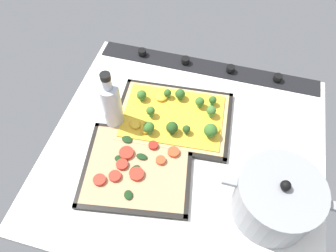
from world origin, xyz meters
The scene contains 8 objects.
ground_plane centered at (0.00, 0.00, -1.50)cm, with size 77.96×72.84×3.00cm, color silver.
stove_control_panel centered at (0.00, -32.92, 0.55)cm, with size 74.84×7.00×2.60cm.
baking_tray_front centered at (5.88, -8.77, 0.37)cm, with size 36.44×27.66×1.30cm.
broccoli_pizza centered at (5.49, -8.58, 1.91)cm, with size 33.85×25.08×5.84cm.
baking_tray_back centered at (10.98, 10.10, 0.37)cm, with size 33.25×30.80×1.30cm.
veggie_pizza_back centered at (11.19, 10.07, 1.10)cm, with size 30.50×28.04×1.90cm.
cooking_pot centered at (-24.97, 12.40, 6.63)cm, with size 26.97×20.17×15.57cm.
oil_bottle centered at (22.24, -2.87, 8.59)cm, with size 5.64×5.64×20.89cm.
Camera 1 is at (-7.96, 48.12, 80.11)cm, focal length 34.80 mm.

